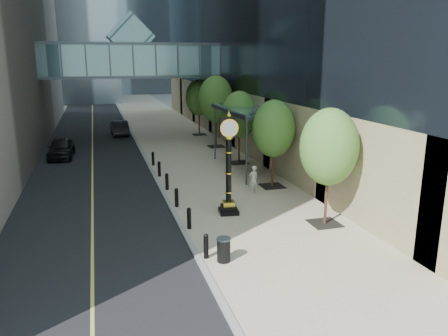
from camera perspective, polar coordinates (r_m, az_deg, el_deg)
The scene contains 13 objects.
ground at distance 17.48m, azimuth 7.30°, elevation -12.04°, with size 320.00×320.00×0.00m, color gray.
road at distance 54.86m, azimuth -16.81°, elevation 5.48°, with size 8.00×180.00×0.02m, color black.
sidewalk at distance 55.36m, azimuth -8.48°, elevation 6.02°, with size 8.00×180.00×0.06m, color tan.
curb at distance 54.96m, azimuth -12.63°, elevation 5.78°, with size 0.25×180.00×0.07m, color gray.
skywalk at distance 42.46m, azimuth -12.01°, elevation 13.87°, with size 17.00×4.20×5.80m.
entrance_canopy at distance 30.21m, azimuth 3.01°, elevation 7.48°, with size 3.00×8.00×4.38m.
bollard_row at distance 24.68m, azimuth -6.87°, elevation -2.86°, with size 0.20×16.20×0.90m.
street_trees at distance 32.96m, azimuth 1.57°, elevation 7.48°, with size 3.03×28.70×6.22m.
street_clock at distance 21.59m, azimuth 0.61°, elevation -0.43°, with size 1.06×1.06×5.05m.
trash_bin at distance 17.05m, azimuth -0.04°, elevation -10.72°, with size 0.52×0.52×0.90m, color black.
pedestrian at distance 25.36m, azimuth 3.88°, elevation -1.48°, with size 0.59×0.39×1.62m, color beige.
car_near at distance 36.91m, azimuth -20.50°, elevation 2.47°, with size 1.83×4.54×1.55m, color black.
car_far at distance 46.36m, azimuth -13.51°, elevation 5.15°, with size 1.57×4.51×1.49m, color black.
Camera 1 is at (-6.46, -14.32, 7.67)m, focal length 35.00 mm.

